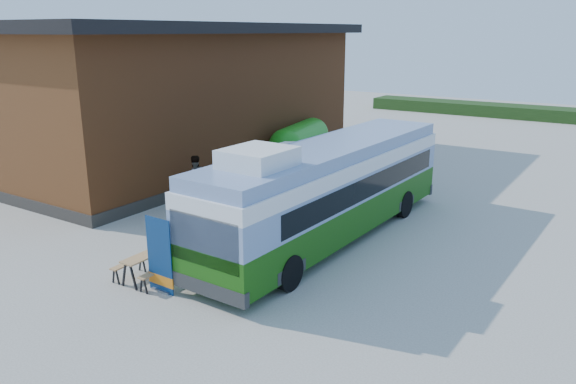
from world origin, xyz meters
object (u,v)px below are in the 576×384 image
Objects in this scene: person_b at (195,178)px; picnic_table at (142,263)px; slurry_tanker at (300,140)px; person_a at (224,196)px; bus at (329,188)px; banner at (160,262)px.

picnic_table is at bearing 64.38° from person_b.
slurry_tanker is (0.00, 8.55, 0.30)m from person_b.
person_a is at bearing 97.31° from person_b.
bus is 5.85× the size of banner.
slurry_tanker is (-7.08, 9.44, -0.58)m from bus.
bus is at bearing -63.54° from slurry_tanker.
picnic_table is 8.23m from person_b.
banner is 6.40m from person_a.
bus is 6.71× the size of person_a.
person_a is at bearing -172.93° from bus.
person_a is 0.96× the size of person_b.
slurry_tanker reaches higher than person_b.
banner is at bearing -79.55° from person_a.
person_b reaches higher than person_a.
person_a is at bearing 114.79° from banner.
picnic_table is 0.71× the size of person_b.
bus is at bearing -7.27° from person_a.
banner is at bearing -82.04° from slurry_tanker.
bus is 2.13× the size of slurry_tanker.
person_b is at bearing 174.50° from bus.
bus is 6.42× the size of person_b.
bus reaches higher than banner.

